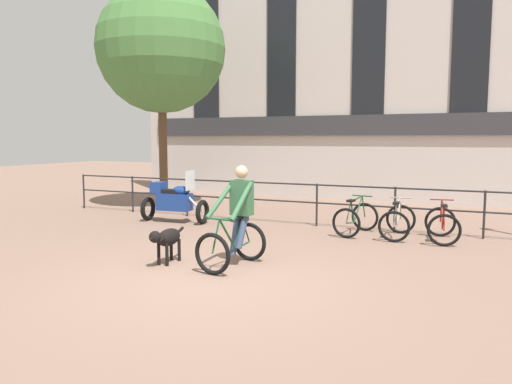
# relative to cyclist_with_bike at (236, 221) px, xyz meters

# --- Properties ---
(ground_plane) EXTENTS (60.00, 60.00, 0.00)m
(ground_plane) POSITION_rel_cyclist_with_bike_xyz_m (0.06, -0.95, -0.76)
(ground_plane) COLOR #846656
(canal_railing) EXTENTS (15.05, 0.05, 1.05)m
(canal_railing) POSITION_rel_cyclist_with_bike_xyz_m (0.06, 4.25, -0.05)
(canal_railing) COLOR #232326
(canal_railing) RESTS_ON ground_plane
(building_facade) EXTENTS (18.00, 0.72, 9.67)m
(building_facade) POSITION_rel_cyclist_with_bike_xyz_m (0.06, 10.04, 4.05)
(building_facade) COLOR beige
(building_facade) RESTS_ON ground_plane
(cyclist_with_bike) EXTENTS (0.81, 1.24, 1.70)m
(cyclist_with_bike) POSITION_rel_cyclist_with_bike_xyz_m (0.00, 0.00, 0.00)
(cyclist_with_bike) COLOR black
(cyclist_with_bike) RESTS_ON ground_plane
(dog) EXTENTS (0.27, 1.04, 0.64)m
(dog) POSITION_rel_cyclist_with_bike_xyz_m (-1.14, -0.40, -0.32)
(dog) COLOR black
(dog) RESTS_ON ground_plane
(parked_motorcycle) EXTENTS (1.76, 0.74, 1.35)m
(parked_motorcycle) POSITION_rel_cyclist_with_bike_xyz_m (-3.45, 3.25, -0.20)
(parked_motorcycle) COLOR black
(parked_motorcycle) RESTS_ON ground_plane
(parked_bicycle_near_lamp) EXTENTS (0.84, 1.20, 0.86)m
(parked_bicycle_near_lamp) POSITION_rel_cyclist_with_bike_xyz_m (1.19, 3.59, -0.41)
(parked_bicycle_near_lamp) COLOR black
(parked_bicycle_near_lamp) RESTS_ON ground_plane
(parked_bicycle_mid_left) EXTENTS (0.68, 1.12, 0.86)m
(parked_bicycle_mid_left) POSITION_rel_cyclist_with_bike_xyz_m (2.10, 3.59, -0.41)
(parked_bicycle_mid_left) COLOR black
(parked_bicycle_mid_left) RESTS_ON ground_plane
(parked_bicycle_mid_right) EXTENTS (0.82, 1.20, 0.86)m
(parked_bicycle_mid_right) POSITION_rel_cyclist_with_bike_xyz_m (3.01, 3.59, -0.41)
(parked_bicycle_mid_right) COLOR black
(parked_bicycle_mid_right) RESTS_ON ground_plane
(tree_canalside_left) EXTENTS (3.93, 3.93, 6.86)m
(tree_canalside_left) POSITION_rel_cyclist_with_bike_xyz_m (-5.39, 5.56, 4.11)
(tree_canalside_left) COLOR brown
(tree_canalside_left) RESTS_ON ground_plane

